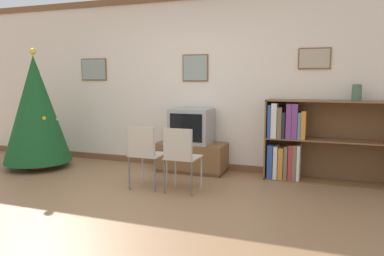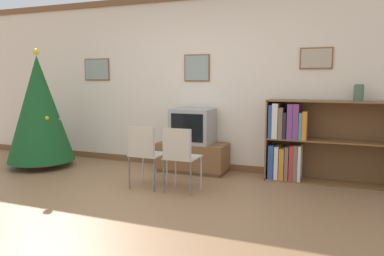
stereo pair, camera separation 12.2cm
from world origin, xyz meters
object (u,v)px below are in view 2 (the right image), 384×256
object	(u,v)px
television	(193,126)
folding_chair_right	(180,155)
bookshelf	(307,141)
vase	(359,92)
folding_chair_left	(145,152)
tv_console	(193,157)
christmas_tree	(39,109)

from	to	relation	value
television	folding_chair_right	xyz separation A→B (m)	(0.24, -1.05, -0.23)
bookshelf	vase	bearing A→B (deg)	3.34
folding_chair_right	folding_chair_left	bearing A→B (deg)	180.00
bookshelf	tv_console	bearing A→B (deg)	-177.51
vase	folding_chair_right	bearing A→B (deg)	-150.18
television	folding_chair_right	world-z (taller)	television
folding_chair_left	bookshelf	world-z (taller)	bookshelf
christmas_tree	tv_console	xyz separation A→B (m)	(2.39, 0.59, -0.71)
tv_console	vase	size ratio (longest dim) A/B	4.76
folding_chair_right	tv_console	bearing A→B (deg)	103.09
television	folding_chair_right	bearing A→B (deg)	-76.88
christmas_tree	tv_console	bearing A→B (deg)	13.88
bookshelf	television	bearing A→B (deg)	-177.42
tv_console	bookshelf	distance (m)	1.68
folding_chair_right	vase	size ratio (longest dim) A/B	3.74
folding_chair_left	bookshelf	bearing A→B (deg)	30.69
folding_chair_left	christmas_tree	bearing A→B (deg)	167.89
folding_chair_left	bookshelf	size ratio (longest dim) A/B	0.46
television	folding_chair_right	distance (m)	1.10
christmas_tree	folding_chair_left	size ratio (longest dim) A/B	2.28
folding_chair_right	bookshelf	size ratio (longest dim) A/B	0.46
tv_console	folding_chair_right	size ratio (longest dim) A/B	1.27
christmas_tree	folding_chair_right	world-z (taller)	christmas_tree
tv_console	television	xyz separation A→B (m)	(-0.00, -0.00, 0.48)
folding_chair_left	folding_chair_right	distance (m)	0.49
christmas_tree	bookshelf	bearing A→B (deg)	9.31
folding_chair_right	bookshelf	world-z (taller)	bookshelf
christmas_tree	vase	xyz separation A→B (m)	(4.66, 0.70, 0.30)
christmas_tree	tv_console	size ratio (longest dim) A/B	1.80
vase	bookshelf	bearing A→B (deg)	-176.66
christmas_tree	vase	size ratio (longest dim) A/B	8.54
tv_console	folding_chair_right	bearing A→B (deg)	-76.91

